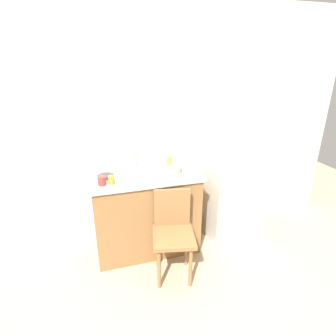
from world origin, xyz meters
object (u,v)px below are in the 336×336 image
Objects in this scene: cup_orange at (111,180)px; cup_red at (102,181)px; cup_white at (176,160)px; cup_yellow at (169,161)px; dish_tray at (144,174)px; hotplate at (106,176)px; chair at (173,231)px; refrigerator at (233,176)px; terracotta_bowl at (175,169)px.

cup_red reaches higher than cup_orange.
cup_orange reaches higher than cup_white.
cup_yellow is at bearing 26.03° from cup_orange.
dish_tray is at bearing 12.24° from cup_red.
hotplate is (-0.39, 0.09, -0.02)m from dish_tray.
hotplate reaches higher than chair.
cup_orange is at bearing -155.35° from cup_white.
cup_orange is 0.82× the size of cup_yellow.
refrigerator is 1.46m from cup_orange.
refrigerator is 0.77m from terracotta_bowl.
terracotta_bowl is 0.88× the size of hotplate.
cup_white is at bearing 11.20° from hotplate.
cup_red reaches higher than chair.
chair is 8.71× the size of cup_yellow.
cup_orange is at bearing -2.42° from cup_red.
cup_orange is 0.76m from cup_yellow.
dish_tray is 2.74× the size of cup_yellow.
refrigerator reaches higher than cup_white.
cup_yellow is (0.34, 0.24, 0.03)m from dish_tray.
dish_tray is at bearing 126.89° from chair.
terracotta_bowl is at bearing 8.75° from cup_red.
dish_tray is 3.32× the size of cup_orange.
terracotta_bowl is at bearing -5.44° from hotplate.
terracotta_bowl reaches higher than chair.
hotplate is 1.66× the size of cup_yellow.
refrigerator is 18.31× the size of cup_orange.
cup_white reaches higher than terracotta_bowl.
cup_orange is at bearing 162.04° from chair.
chair is at bearing -110.02° from cup_white.
cup_white is (0.87, 0.35, -0.00)m from cup_red.
hotplate is at bearing 151.04° from chair.
refrigerator is 15.10× the size of cup_yellow.
refrigerator is 1.73× the size of chair.
cup_orange is (0.04, -0.19, 0.03)m from hotplate.
hotplate is at bearing 75.99° from cup_red.
terracotta_bowl is at bearing 4.21° from dish_tray.
chair is 5.97× the size of terracotta_bowl.
terracotta_bowl is at bearing 82.23° from chair.
cup_red is at bearing -157.90° from cup_white.
cup_yellow is at bearing -166.57° from cup_white.
hotplate is (-0.73, 0.07, -0.02)m from terracotta_bowl.
refrigerator is at bearing 7.31° from cup_orange.
cup_yellow reaches higher than chair.
cup_red is (-0.78, -0.12, 0.01)m from terracotta_bowl.
terracotta_bowl is (0.34, 0.03, 0.01)m from dish_tray.
cup_yellow is (-0.00, 0.21, 0.02)m from terracotta_bowl.
terracotta_bowl is 1.46× the size of cup_yellow.
cup_red is at bearing -104.01° from hotplate.
cup_white is at bearing 81.95° from chair.
cup_white is at bearing 30.88° from dish_tray.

